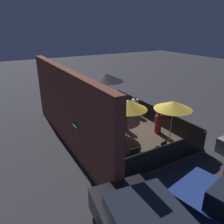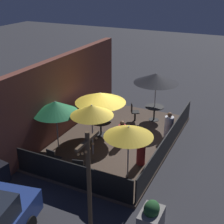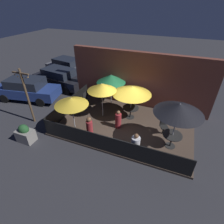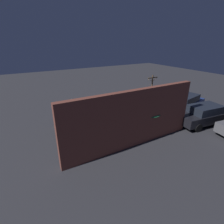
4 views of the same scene
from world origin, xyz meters
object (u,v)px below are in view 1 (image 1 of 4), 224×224
at_px(patio_umbrella_2, 96,115).
at_px(patio_chair_0, 161,149).
at_px(patio_umbrella_0, 106,77).
at_px(patio_umbrella_3, 173,105).
at_px(patron_0, 158,123).
at_px(dining_table_0, 106,102).
at_px(patio_umbrella_1, 101,99).
at_px(patio_umbrella_4, 128,104).
at_px(dining_table_1, 102,122).
at_px(patio_chair_1, 97,108).
at_px(patio_chair_2, 133,156).
at_px(patron_1, 125,121).
at_px(patron_2, 135,107).

height_order(patio_umbrella_2, patio_chair_0, patio_umbrella_2).
height_order(patio_umbrella_0, patio_umbrella_3, patio_umbrella_0).
bearing_deg(patio_umbrella_0, patio_umbrella_2, 146.95).
bearing_deg(patron_0, patio_umbrella_3, 166.76).
bearing_deg(dining_table_0, patio_umbrella_1, 147.17).
height_order(patio_umbrella_0, patio_umbrella_4, patio_umbrella_0).
bearing_deg(dining_table_1, patio_chair_1, -20.33).
bearing_deg(dining_table_0, patio_chair_2, 161.17).
distance_m(dining_table_0, patron_0, 4.18).
height_order(patron_0, patron_1, patron_0).
bearing_deg(patio_chair_2, patio_umbrella_2, 34.62).
height_order(dining_table_1, patron_2, patron_2).
bearing_deg(patio_umbrella_2, dining_table_0, -33.05).
distance_m(patio_umbrella_3, patio_chair_1, 5.06).
bearing_deg(dining_table_1, patron_2, -68.99).
distance_m(patio_umbrella_0, patio_chair_1, 2.02).
xyz_separation_m(patio_umbrella_3, patio_chair_0, (-0.97, 1.47, -1.36)).
bearing_deg(patio_chair_0, patio_umbrella_0, -22.17).
relative_size(patio_umbrella_2, patron_0, 1.73).
relative_size(patio_umbrella_2, patio_chair_0, 2.26).
xyz_separation_m(patio_chair_0, patio_chair_2, (0.19, 1.25, -0.03)).
height_order(patio_umbrella_1, patio_umbrella_3, patio_umbrella_1).
relative_size(patio_umbrella_1, patio_umbrella_2, 1.07).
xyz_separation_m(patio_umbrella_4, patio_chair_0, (-1.81, -0.44, -1.47)).
bearing_deg(patron_1, patio_umbrella_0, 144.94).
relative_size(patio_umbrella_4, dining_table_1, 2.27).
height_order(patio_umbrella_1, dining_table_0, patio_umbrella_1).
relative_size(patio_umbrella_1, dining_table_1, 2.34).
bearing_deg(patio_umbrella_4, patron_2, -40.88).
bearing_deg(dining_table_1, patio_umbrella_0, -32.83).
height_order(patio_umbrella_2, patron_2, patio_umbrella_2).
height_order(patio_umbrella_2, patron_1, patio_umbrella_2).
relative_size(patio_umbrella_2, dining_table_1, 2.18).
relative_size(patio_umbrella_4, patio_chair_2, 2.45).
bearing_deg(patio_umbrella_3, patron_2, -7.65).
bearing_deg(patio_umbrella_1, patron_2, -68.99).
distance_m(patio_umbrella_4, patio_chair_2, 2.35).
bearing_deg(dining_table_0, patio_umbrella_3, -172.08).
distance_m(patron_1, patron_2, 2.21).
bearing_deg(patio_chair_0, patio_umbrella_2, 35.82).
distance_m(patio_umbrella_1, patio_chair_1, 2.63).
relative_size(patron_0, patron_1, 1.10).
bearing_deg(patron_2, dining_table_0, -152.69).
relative_size(patio_umbrella_4, patron_1, 1.98).
bearing_deg(patron_1, patron_0, 23.04).
bearing_deg(dining_table_1, patio_umbrella_3, -136.03).
bearing_deg(patron_2, dining_table_1, -79.95).
bearing_deg(dining_table_0, patron_2, -141.73).
height_order(patio_umbrella_3, patron_1, patio_umbrella_3).
xyz_separation_m(patio_chair_1, patron_0, (-3.58, -1.74, 0.06)).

